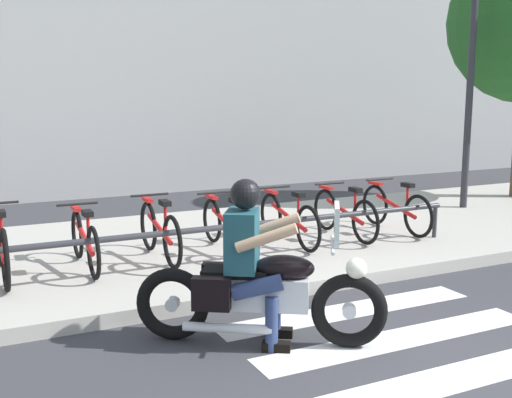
# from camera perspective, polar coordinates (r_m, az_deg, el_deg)

# --- Properties ---
(ground_plane) EXTENTS (48.00, 48.00, 0.00)m
(ground_plane) POSITION_cam_1_polar(r_m,az_deg,el_deg) (5.10, 16.15, -15.77)
(ground_plane) COLOR #38383D
(sidewalk) EXTENTS (24.00, 4.40, 0.15)m
(sidewalk) POSITION_cam_1_polar(r_m,az_deg,el_deg) (8.61, -3.73, -4.29)
(sidewalk) COLOR #B7B2A8
(sidewalk) RESTS_ON ground
(crosswalk_stripe_2) EXTENTS (2.80, 0.40, 0.01)m
(crosswalk_stripe_2) POSITION_cam_1_polar(r_m,az_deg,el_deg) (5.28, 18.53, -14.93)
(crosswalk_stripe_2) COLOR white
(crosswalk_stripe_2) RESTS_ON ground
(crosswalk_stripe_3) EXTENTS (2.80, 0.40, 0.01)m
(crosswalk_stripe_3) POSITION_cam_1_polar(r_m,az_deg,el_deg) (5.82, 12.89, -12.28)
(crosswalk_stripe_3) COLOR white
(crosswalk_stripe_3) RESTS_ON ground
(crosswalk_stripe_4) EXTENTS (2.80, 0.40, 0.01)m
(crosswalk_stripe_4) POSITION_cam_1_polar(r_m,az_deg,el_deg) (6.42, 8.35, -10.02)
(crosswalk_stripe_4) COLOR white
(crosswalk_stripe_4) RESTS_ON ground
(motorcycle) EXTENTS (1.91, 1.28, 1.24)m
(motorcycle) POSITION_cam_1_polar(r_m,az_deg,el_deg) (5.44, 0.42, -8.48)
(motorcycle) COLOR black
(motorcycle) RESTS_ON ground
(rider) EXTENTS (0.77, 0.73, 1.45)m
(rider) POSITION_cam_1_polar(r_m,az_deg,el_deg) (5.35, -0.40, -4.69)
(rider) COLOR #1E4C59
(rider) RESTS_ON ground
(bicycle_1) EXTENTS (0.48, 1.68, 0.79)m
(bicycle_1) POSITION_cam_1_polar(r_m,az_deg,el_deg) (7.33, -22.19, -4.01)
(bicycle_1) COLOR black
(bicycle_1) RESTS_ON sidewalk
(bicycle_2) EXTENTS (0.48, 1.56, 0.72)m
(bicycle_2) POSITION_cam_1_polar(r_m,az_deg,el_deg) (7.44, -15.33, -3.66)
(bicycle_2) COLOR black
(bicycle_2) RESTS_ON sidewalk
(bicycle_3) EXTENTS (0.48, 1.60, 0.76)m
(bicycle_3) POSITION_cam_1_polar(r_m,az_deg,el_deg) (7.64, -8.78, -2.93)
(bicycle_3) COLOR black
(bicycle_3) RESTS_ON sidewalk
(bicycle_4) EXTENTS (0.48, 1.63, 0.72)m
(bicycle_4) POSITION_cam_1_polar(r_m,az_deg,el_deg) (7.95, -2.65, -2.45)
(bicycle_4) COLOR black
(bicycle_4) RESTS_ON sidewalk
(bicycle_5) EXTENTS (0.48, 1.63, 0.73)m
(bicycle_5) POSITION_cam_1_polar(r_m,az_deg,el_deg) (8.33, 2.97, -1.84)
(bicycle_5) COLOR black
(bicycle_5) RESTS_ON sidewalk
(bicycle_6) EXTENTS (0.48, 1.59, 0.73)m
(bicycle_6) POSITION_cam_1_polar(r_m,az_deg,el_deg) (8.79, 8.05, -1.32)
(bicycle_6) COLOR black
(bicycle_6) RESTS_ON sidewalk
(bicycle_7) EXTENTS (0.48, 1.60, 0.74)m
(bicycle_7) POSITION_cam_1_polar(r_m,az_deg,el_deg) (9.32, 12.58, -0.82)
(bicycle_7) COLOR black
(bicycle_7) RESTS_ON sidewalk
(bike_rack) EXTENTS (6.83, 0.07, 0.49)m
(bike_rack) POSITION_cam_1_polar(r_m,az_deg,el_deg) (7.26, -4.13, -2.86)
(bike_rack) COLOR #333338
(bike_rack) RESTS_ON sidewalk
(street_lamp) EXTENTS (0.28, 0.28, 4.07)m
(street_lamp) POSITION_cam_1_polar(r_m,az_deg,el_deg) (11.46, 18.98, 10.86)
(street_lamp) COLOR #2D2D33
(street_lamp) RESTS_ON ground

